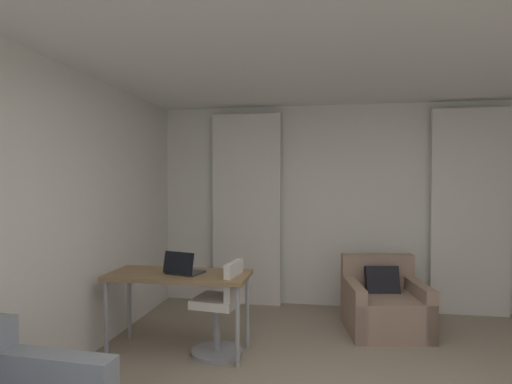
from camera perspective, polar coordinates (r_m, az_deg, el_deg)
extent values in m
cube|color=silver|center=(5.64, 12.83, -1.83)|extent=(5.12, 0.06, 2.60)
cube|color=silver|center=(3.42, -30.81, -4.22)|extent=(0.06, 6.12, 2.60)
cube|color=white|center=(2.79, 16.84, 22.43)|extent=(5.12, 6.12, 0.06)
cube|color=silver|center=(5.60, -1.29, -2.33)|extent=(0.90, 0.06, 2.50)
cube|color=silver|center=(5.76, 26.70, -2.39)|extent=(0.90, 0.06, 2.50)
cube|color=#997A66|center=(4.96, 16.88, -15.27)|extent=(0.92, 0.93, 0.40)
cube|color=#997A66|center=(5.18, 15.88, -10.07)|extent=(0.82, 0.26, 0.38)
cube|color=#997A66|center=(5.04, 20.79, -14.19)|extent=(0.24, 0.83, 0.54)
cube|color=#997A66|center=(4.86, 12.83, -14.73)|extent=(0.24, 0.83, 0.54)
cube|color=black|center=(4.99, 16.52, -11.56)|extent=(0.39, 0.25, 0.37)
cube|color=olive|center=(4.18, -10.28, -10.88)|extent=(1.33, 0.57, 0.04)
cylinder|color=#99999E|center=(4.71, -16.56, -14.19)|extent=(0.04, 0.04, 0.71)
cylinder|color=#99999E|center=(4.33, -1.16, -15.54)|extent=(0.04, 0.04, 0.71)
cylinder|color=#99999E|center=(4.32, -19.39, -15.70)|extent=(0.04, 0.04, 0.71)
cylinder|color=#99999E|center=(3.90, -2.50, -17.52)|extent=(0.04, 0.04, 0.71)
cylinder|color=gray|center=(4.21, -5.24, -17.88)|extent=(0.06, 0.06, 0.46)
cylinder|color=gray|center=(4.28, -5.24, -20.53)|extent=(0.48, 0.48, 0.04)
cube|color=silver|center=(4.13, -5.25, -14.34)|extent=(0.45, 0.45, 0.08)
cube|color=silver|center=(4.01, -2.98, -11.70)|extent=(0.11, 0.36, 0.34)
cube|color=#2D2D33|center=(4.16, -9.42, -10.53)|extent=(0.37, 0.30, 0.02)
cube|color=black|center=(4.05, -10.34, -9.29)|extent=(0.32, 0.14, 0.20)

